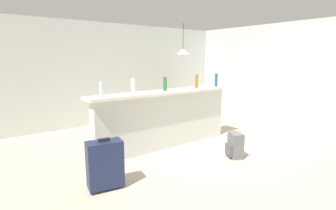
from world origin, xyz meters
TOP-DOWN VIEW (x-y plane):
  - ground_plane at (0.00, 0.00)m, footprint 13.00×13.00m
  - wall_back at (0.00, 3.05)m, footprint 6.60×0.10m
  - wall_right at (3.05, 0.30)m, footprint 0.10×6.00m
  - partition_half_wall at (-0.40, 0.59)m, footprint 2.80×0.20m
  - bar_countertop at (-0.40, 0.59)m, footprint 2.96×0.40m
  - bottle_clear at (-1.65, 0.54)m, footprint 0.07×0.07m
  - bottle_white at (-1.06, 0.61)m, footprint 0.07×0.07m
  - bottle_green at (-0.43, 0.58)m, footprint 0.07×0.07m
  - bottle_amber at (0.27, 0.51)m, footprint 0.06×0.06m
  - bottle_blue at (0.82, 0.51)m, footprint 0.06×0.06m
  - dining_table at (1.15, 1.88)m, footprint 1.10×0.80m
  - dining_chair_near_partition at (1.13, 1.31)m, footprint 0.48×0.48m
  - pendant_lamp at (1.14, 1.94)m, footprint 0.34×0.34m
  - backpack_grey at (0.22, -0.51)m, footprint 0.32×0.33m
  - suitcase_upright_navy at (-1.96, -0.19)m, footprint 0.47×0.31m

SIDE VIEW (x-z plane):
  - ground_plane at x=0.00m, z-range -0.05..0.00m
  - backpack_grey at x=0.22m, z-range -0.01..0.41m
  - suitcase_upright_navy at x=-1.96m, z-range 0.00..0.67m
  - partition_half_wall at x=-0.40m, z-range 0.00..1.02m
  - dining_chair_near_partition at x=1.13m, z-range 0.05..0.98m
  - dining_table at x=1.15m, z-range 0.28..1.02m
  - bar_countertop at x=-0.40m, z-range 1.02..1.07m
  - bottle_clear at x=-1.65m, z-range 1.07..1.31m
  - bottle_green at x=-0.43m, z-range 1.07..1.32m
  - bottle_white at x=-1.06m, z-range 1.07..1.32m
  - bottle_blue at x=0.82m, z-range 1.07..1.34m
  - bottle_amber at x=0.27m, z-range 1.07..1.34m
  - wall_back at x=0.00m, z-range 0.00..2.50m
  - wall_right at x=3.05m, z-range 0.00..2.50m
  - pendant_lamp at x=1.14m, z-range 1.40..2.21m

